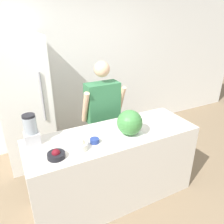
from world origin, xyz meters
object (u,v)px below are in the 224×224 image
person (103,117)px  bowl_cherries (56,155)px  bowl_cream (79,145)px  watermelon (130,123)px  blender (31,130)px  bowl_small_blue (95,141)px  refrigerator (25,104)px

person → bowl_cherries: size_ratio=9.65×
person → bowl_cream: bearing=-128.6°
bowl_cherries → person: bearing=43.2°
watermelon → blender: 1.02m
bowl_small_blue → bowl_cream: bearing=-166.4°
watermelon → bowl_cherries: (-0.82, -0.05, -0.12)m
person → bowl_cherries: 1.16m
person → blender: size_ratio=4.98×
person → watermelon: size_ratio=5.75×
person → bowl_cream: 0.98m
watermelon → bowl_small_blue: size_ratio=2.84×
bowl_cream → blender: bearing=139.4°
blender → watermelon: bearing=-18.1°
bowl_cherries → bowl_cream: bowl_cream is taller
refrigerator → bowl_cream: (0.33, -1.39, 0.01)m
person → bowl_small_blue: person is taller
watermelon → bowl_cream: bearing=-178.4°
person → watermelon: (-0.02, -0.74, 0.26)m
refrigerator → bowl_small_blue: size_ratio=19.43×
watermelon → bowl_small_blue: bearing=176.1°
blender → bowl_cherries: bearing=-67.1°
refrigerator → watermelon: bearing=-56.5°
bowl_small_blue → person: bearing=59.4°
refrigerator → bowl_small_blue: 1.44m
refrigerator → blender: refrigerator is taller
refrigerator → person: (0.93, -0.64, -0.14)m
person → blender: person is taller
person → bowl_small_blue: size_ratio=16.33×
person → bowl_small_blue: bearing=-120.6°
bowl_cherries → blender: blender is taller
person → bowl_small_blue: 0.84m
watermelon → person: bearing=88.4°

